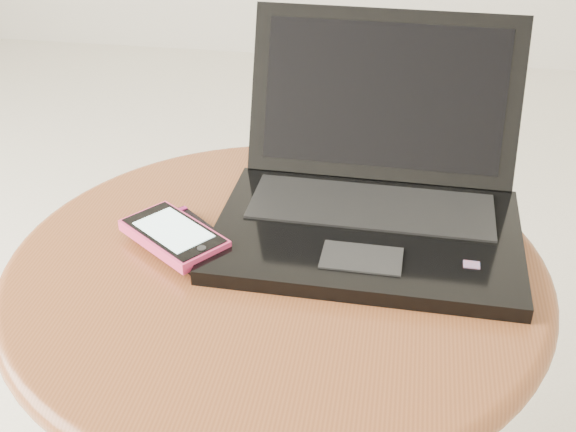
# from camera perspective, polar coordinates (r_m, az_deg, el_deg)

# --- Properties ---
(table) EXTENTS (0.60, 0.60, 0.48)m
(table) POSITION_cam_1_polar(r_m,az_deg,el_deg) (0.88, -0.88, -8.90)
(table) COLOR brown
(table) RESTS_ON ground
(laptop) EXTENTS (0.35, 0.33, 0.22)m
(laptop) POSITION_cam_1_polar(r_m,az_deg,el_deg) (0.87, 6.49, 1.88)
(laptop) COLOR black
(laptop) RESTS_ON table
(phone_black) EXTENTS (0.14, 0.13, 0.01)m
(phone_black) POSITION_cam_1_polar(r_m,az_deg,el_deg) (0.85, -7.62, -1.86)
(phone_black) COLOR black
(phone_black) RESTS_ON table
(phone_pink) EXTENTS (0.14, 0.13, 0.01)m
(phone_pink) POSITION_cam_1_polar(r_m,az_deg,el_deg) (0.84, -8.78, -1.46)
(phone_pink) COLOR #D23162
(phone_pink) RESTS_ON phone_black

